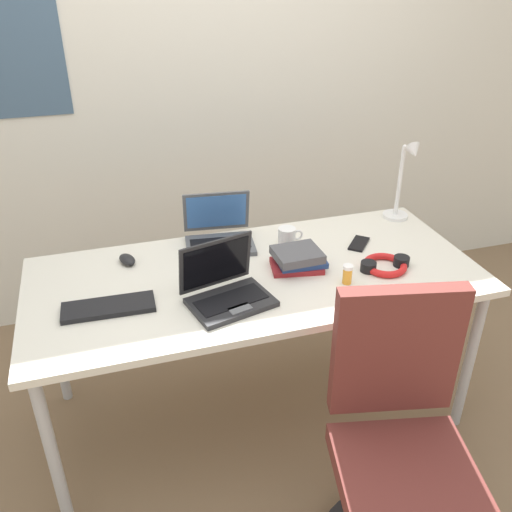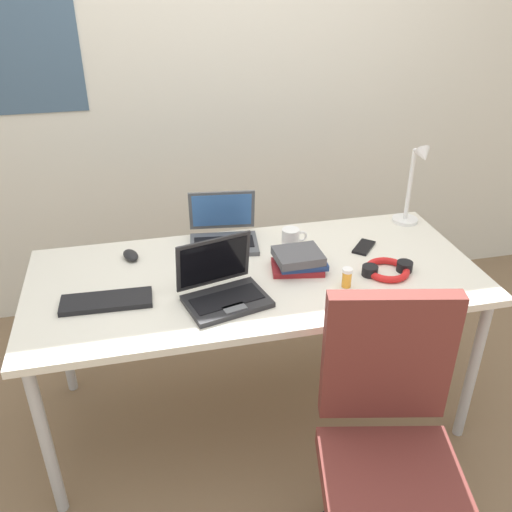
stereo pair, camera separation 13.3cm
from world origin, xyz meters
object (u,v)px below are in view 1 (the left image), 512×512
(desk_lamp, at_px, (404,181))
(computer_mouse, at_px, (127,260))
(headphones, at_px, (385,265))
(office_chair, at_px, (399,462))
(laptop_back_right, at_px, (226,290))
(book_stack, at_px, (298,259))
(coffee_mug, at_px, (287,237))
(external_keyboard, at_px, (109,307))
(laptop_far_corner, at_px, (219,235))
(pill_bottle, at_px, (347,274))
(cell_phone, at_px, (359,244))

(desk_lamp, bearing_deg, computer_mouse, -178.14)
(headphones, distance_m, office_chair, 0.77)
(desk_lamp, relative_size, laptop_back_right, 1.17)
(book_stack, relative_size, coffee_mug, 2.05)
(laptop_back_right, height_order, external_keyboard, laptop_back_right)
(laptop_far_corner, bearing_deg, computer_mouse, -172.09)
(desk_lamp, height_order, external_keyboard, desk_lamp)
(office_chair, bearing_deg, coffee_mug, 94.25)
(laptop_back_right, bearing_deg, book_stack, 22.92)
(external_keyboard, bearing_deg, office_chair, -35.79)
(laptop_back_right, bearing_deg, headphones, 3.20)
(laptop_far_corner, height_order, laptop_back_right, laptop_back_right)
(external_keyboard, xyz_separation_m, pill_bottle, (0.90, -0.09, 0.03))
(external_keyboard, height_order, pill_bottle, pill_bottle)
(external_keyboard, height_order, book_stack, book_stack)
(book_stack, height_order, office_chair, office_chair)
(laptop_far_corner, relative_size, laptop_back_right, 0.94)
(coffee_mug, bearing_deg, pill_bottle, -71.07)
(external_keyboard, relative_size, office_chair, 0.34)
(headphones, xyz_separation_m, book_stack, (-0.34, 0.10, 0.03))
(desk_lamp, relative_size, cell_phone, 2.94)
(headphones, xyz_separation_m, office_chair, (-0.25, -0.64, -0.36))
(cell_phone, xyz_separation_m, pill_bottle, (-0.19, -0.27, 0.04))
(book_stack, xyz_separation_m, office_chair, (0.09, -0.74, -0.38))
(desk_lamp, xyz_separation_m, computer_mouse, (-1.29, -0.04, -0.18))
(cell_phone, height_order, office_chair, office_chair)
(laptop_back_right, height_order, headphones, laptop_back_right)
(computer_mouse, distance_m, office_chair, 1.29)
(book_stack, bearing_deg, headphones, -17.14)
(pill_bottle, bearing_deg, coffee_mug, 108.93)
(laptop_far_corner, xyz_separation_m, book_stack, (0.26, -0.30, -0.00))
(coffee_mug, xyz_separation_m, office_chair, (0.07, -0.93, -0.39))
(laptop_back_right, bearing_deg, pill_bottle, -2.50)
(computer_mouse, bearing_deg, cell_phone, -27.25)
(desk_lamp, xyz_separation_m, coffee_mug, (-0.60, -0.10, -0.15))
(computer_mouse, distance_m, book_stack, 0.70)
(headphones, height_order, book_stack, book_stack)
(desk_lamp, height_order, office_chair, desk_lamp)
(pill_bottle, bearing_deg, book_stack, 131.04)
(desk_lamp, bearing_deg, laptop_far_corner, 179.05)
(external_keyboard, height_order, cell_phone, external_keyboard)
(book_stack, height_order, coffee_mug, coffee_mug)
(external_keyboard, bearing_deg, cell_phone, 12.15)
(pill_bottle, distance_m, coffee_mug, 0.37)
(headphones, bearing_deg, pill_bottle, -163.41)
(laptop_far_corner, relative_size, office_chair, 0.33)
(laptop_back_right, height_order, cell_phone, laptop_back_right)
(computer_mouse, bearing_deg, book_stack, -39.91)
(coffee_mug, bearing_deg, desk_lamp, 9.05)
(coffee_mug, bearing_deg, book_stack, -96.33)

